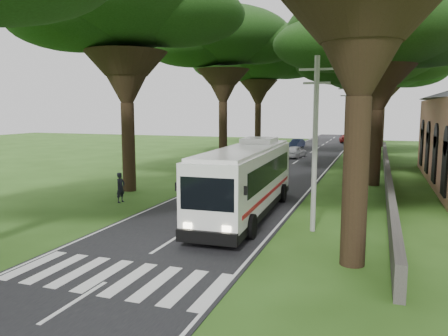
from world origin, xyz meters
name	(u,v)px	position (x,y,z in m)	size (l,w,h in m)	color
ground	(144,259)	(0.00, 0.00, 0.00)	(140.00, 140.00, 0.00)	#294B15
road	(282,171)	(0.00, 25.00, 0.01)	(8.00, 120.00, 0.04)	black
crosswalk	(114,278)	(0.00, -2.00, 0.00)	(8.00, 3.00, 0.01)	silver
property_wall	(387,171)	(9.00, 24.00, 0.60)	(0.35, 50.00, 1.20)	#383533
pole_near	(315,142)	(5.50, 6.00, 4.18)	(1.60, 0.24, 8.00)	gray
pole_mid	(346,126)	(5.50, 26.00, 4.18)	(1.60, 0.24, 8.00)	gray
pole_far	(357,120)	(5.50, 46.00, 4.18)	(1.60, 0.24, 8.00)	gray
tree_l_mida	(124,9)	(-8.00, 12.00, 12.22)	(12.90, 12.90, 15.17)	black
tree_l_midb	(223,38)	(-7.50, 30.00, 12.98)	(14.03, 14.03, 16.13)	black
tree_l_far	(259,57)	(-8.50, 48.00, 13.00)	(16.39, 16.39, 16.57)	black
tree_r_mida	(380,31)	(8.00, 20.00, 11.16)	(13.32, 13.32, 14.14)	black
tree_r_midb	(375,55)	(7.50, 38.00, 11.56)	(15.42, 15.42, 14.92)	black
tree_r_far	(384,68)	(8.50, 56.00, 11.66)	(15.24, 15.24, 15.00)	black
coach_bus	(246,179)	(1.70, 7.89, 1.96)	(3.25, 12.45, 3.65)	white
distant_car_a	(295,152)	(-0.80, 36.18, 0.74)	(1.68, 4.19, 1.43)	#9E9DA2
distant_car_b	(297,143)	(-3.00, 49.55, 0.65)	(1.32, 3.79, 1.25)	navy
distant_car_c	(345,138)	(3.00, 62.03, 0.71)	(1.89, 4.65, 1.35)	maroon
pedestrian	(121,188)	(-6.43, 8.45, 0.92)	(0.67, 0.44, 1.83)	black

